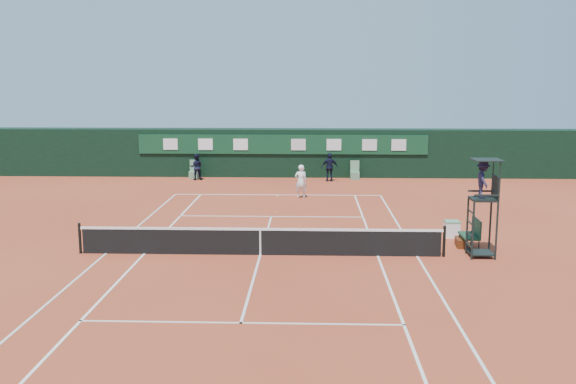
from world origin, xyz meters
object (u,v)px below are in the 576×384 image
object	(u,v)px
cooler	(452,229)
umpire_chair	(484,187)
tennis_net	(260,241)
player	(301,181)
player_bench	(472,232)

from	to	relation	value
cooler	umpire_chair	bearing A→B (deg)	-82.25
tennis_net	umpire_chair	bearing A→B (deg)	0.43
player	player_bench	bearing A→B (deg)	116.15
player_bench	player	world-z (taller)	player
umpire_chair	tennis_net	bearing A→B (deg)	-179.57
tennis_net	umpire_chair	world-z (taller)	umpire_chair
umpire_chair	player_bench	bearing A→B (deg)	89.90
umpire_chair	player_bench	world-z (taller)	umpire_chair
player_bench	tennis_net	bearing A→B (deg)	-170.90
tennis_net	player_bench	size ratio (longest dim) A/B	10.75
player_bench	cooler	distance (m)	1.70
player_bench	cooler	size ratio (longest dim) A/B	1.86
umpire_chair	cooler	size ratio (longest dim) A/B	5.30
cooler	player	world-z (taller)	player
tennis_net	player	world-z (taller)	player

